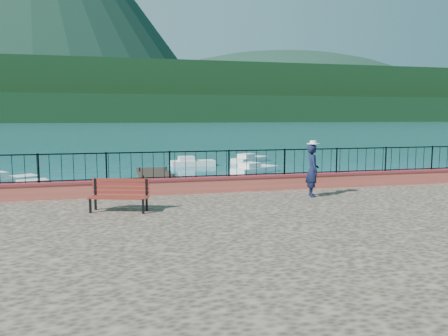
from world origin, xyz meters
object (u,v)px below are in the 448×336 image
park_bench (119,202)px  boat_0 (45,186)px  boat_5 (250,158)px  boat_4 (193,161)px  person (312,170)px  boat_1 (255,188)px  boat_3 (4,178)px  boat_2 (255,167)px

park_bench → boat_0: 11.59m
boat_5 → boat_4: bearing=157.4°
person → boat_5: 23.18m
boat_1 → boat_3: bearing=158.5°
boat_2 → boat_0: bearing=169.7°
park_bench → boat_4: bearing=92.3°
person → boat_4: 21.10m
park_bench → boat_4: size_ratio=0.51×
person → boat_2: person is taller
boat_3 → park_bench: bearing=-99.2°
park_bench → boat_3: 16.18m
boat_3 → boat_4: bearing=-3.2°
park_bench → boat_3: size_ratio=0.49×
person → park_bench: bearing=109.8°
park_bench → person: 6.68m
boat_5 → boat_3: bearing=166.9°
boat_4 → boat_2: bearing=-58.4°
boat_3 → boat_1: bearing=-61.0°
boat_3 → boat_4: 14.40m
boat_3 → boat_5: same height
boat_0 → boat_2: size_ratio=1.04×
boat_0 → boat_2: (13.18, 5.41, 0.00)m
person → boat_2: size_ratio=0.48×
boat_1 → boat_4: bearing=99.4°
boat_1 → boat_3: size_ratio=0.99×
boat_1 → boat_2: 9.05m
boat_1 → boat_5: same height
boat_2 → boat_5: (1.87, 7.18, 0.00)m
boat_5 → boat_0: bearing=-179.3°
park_bench → boat_1: 10.29m
park_bench → boat_1: size_ratio=0.49×
boat_0 → boat_3: same height
person → boat_4: bearing=13.7°
boat_2 → person: bearing=-133.3°
boat_0 → boat_5: same height
park_bench → boat_0: size_ratio=0.45×
park_bench → boat_3: (-6.52, 14.77, -1.09)m
park_bench → boat_2: (9.49, 16.35, -1.09)m
person → boat_0: 14.47m
park_bench → person: size_ratio=0.98×
boat_0 → boat_3: (-2.83, 3.83, 0.00)m
boat_0 → boat_4: 14.64m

